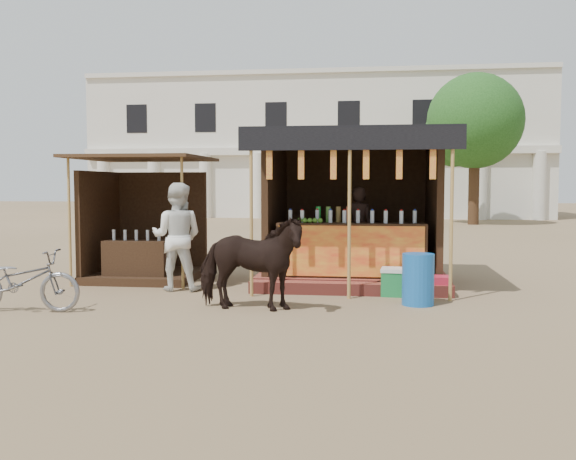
% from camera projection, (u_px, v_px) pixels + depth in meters
% --- Properties ---
extents(ground, '(120.00, 120.00, 0.00)m').
position_uv_depth(ground, '(273.00, 316.00, 8.96)').
color(ground, '#846B4C').
rests_on(ground, ground).
extents(main_stall, '(3.60, 3.61, 2.78)m').
position_uv_depth(main_stall, '(353.00, 228.00, 12.08)').
color(main_stall, '#983B31').
rests_on(main_stall, ground).
extents(secondary_stall, '(2.40, 2.40, 2.38)m').
position_uv_depth(secondary_stall, '(139.00, 235.00, 12.52)').
color(secondary_stall, '#342213').
rests_on(secondary_stall, ground).
extents(cow, '(1.72, 0.90, 1.40)m').
position_uv_depth(cow, '(250.00, 263.00, 9.33)').
color(cow, black).
rests_on(cow, ground).
extents(motorbike, '(1.77, 0.76, 0.90)m').
position_uv_depth(motorbike, '(21.00, 281.00, 9.26)').
color(motorbike, gray).
rests_on(motorbike, ground).
extents(bystander, '(0.93, 0.73, 1.87)m').
position_uv_depth(bystander, '(177.00, 237.00, 11.14)').
color(bystander, silver).
rests_on(bystander, ground).
extents(blue_barrel, '(0.60, 0.60, 0.79)m').
position_uv_depth(blue_barrel, '(418.00, 279.00, 9.78)').
color(blue_barrel, '#165AAB').
rests_on(blue_barrel, ground).
extents(red_crate, '(0.39, 0.37, 0.33)m').
position_uv_depth(red_crate, '(439.00, 286.00, 10.60)').
color(red_crate, '#AF1D31').
rests_on(red_crate, ground).
extents(cooler, '(0.67, 0.49, 0.46)m').
position_uv_depth(cooler, '(401.00, 282.00, 10.61)').
color(cooler, '#1B7C3D').
rests_on(cooler, ground).
extents(background_building, '(26.00, 7.45, 8.18)m').
position_uv_depth(background_building, '(317.00, 149.00, 38.56)').
color(background_building, silver).
rests_on(background_building, ground).
extents(tree, '(4.50, 4.40, 7.00)m').
position_uv_depth(tree, '(470.00, 125.00, 29.77)').
color(tree, '#382314').
rests_on(tree, ground).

